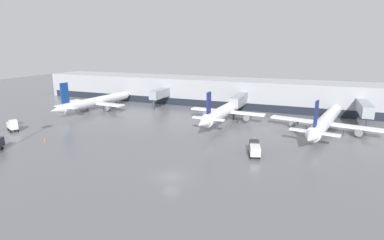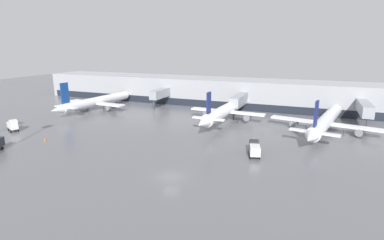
{
  "view_description": "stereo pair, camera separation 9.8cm",
  "coord_description": "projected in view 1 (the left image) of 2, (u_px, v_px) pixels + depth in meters",
  "views": [
    {
      "loc": [
        19.31,
        -39.39,
        20.14
      ],
      "look_at": [
        -6.35,
        24.68,
        3.0
      ],
      "focal_mm": 28.0,
      "sensor_mm": 36.0,
      "label": 1
    },
    {
      "loc": [
        19.4,
        -39.35,
        20.14
      ],
      "look_at": [
        -6.35,
        24.68,
        3.0
      ],
      "focal_mm": 28.0,
      "sensor_mm": 36.0,
      "label": 2
    }
  ],
  "objects": [
    {
      "name": "traffic_cone_2",
      "position": [
        254.0,
        139.0,
        65.07
      ],
      "size": [
        0.52,
        0.52,
        0.76
      ],
      "color": "orange",
      "rests_on": "ground_plane"
    },
    {
      "name": "ground_plane",
      "position": [
        171.0,
        177.0,
        47.31
      ],
      "size": [
        320.0,
        320.0,
        0.0
      ],
      "primitive_type": "plane",
      "color": "slate"
    },
    {
      "name": "parked_jet_0",
      "position": [
        96.0,
        101.0,
        96.63
      ],
      "size": [
        21.28,
        34.86,
        9.96
      ],
      "rotation": [
        0.0,
        0.0,
        1.48
      ],
      "color": "silver",
      "rests_on": "ground_plane"
    },
    {
      "name": "service_truck_1",
      "position": [
        255.0,
        148.0,
        55.91
      ],
      "size": [
        2.94,
        5.14,
        2.59
      ],
      "rotation": [
        0.0,
        0.0,
        1.83
      ],
      "color": "silver",
      "rests_on": "ground_plane"
    },
    {
      "name": "service_truck_2",
      "position": [
        13.0,
        125.0,
        72.25
      ],
      "size": [
        4.43,
        3.3,
        2.97
      ],
      "rotation": [
        0.0,
        0.0,
        5.83
      ],
      "color": "silver",
      "rests_on": "ground_plane"
    },
    {
      "name": "traffic_cone_1",
      "position": [
        45.0,
        140.0,
        64.95
      ],
      "size": [
        0.43,
        0.43,
        0.67
      ],
      "color": "orange",
      "rests_on": "ground_plane"
    },
    {
      "name": "parked_jet_1",
      "position": [
        227.0,
        109.0,
        81.64
      ],
      "size": [
        20.82,
        38.49,
        9.86
      ],
      "rotation": [
        0.0,
        0.0,
        1.51
      ],
      "color": "white",
      "rests_on": "ground_plane"
    },
    {
      "name": "parked_jet_2",
      "position": [
        325.0,
        121.0,
        71.62
      ],
      "size": [
        26.07,
        37.37,
        9.53
      ],
      "rotation": [
        0.0,
        0.0,
        1.37
      ],
      "color": "silver",
      "rests_on": "ground_plane"
    },
    {
      "name": "terminal_building",
      "position": [
        250.0,
        93.0,
        101.9
      ],
      "size": [
        160.0,
        29.74,
        9.0
      ],
      "color": "#9EA0A5",
      "rests_on": "ground_plane"
    }
  ]
}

